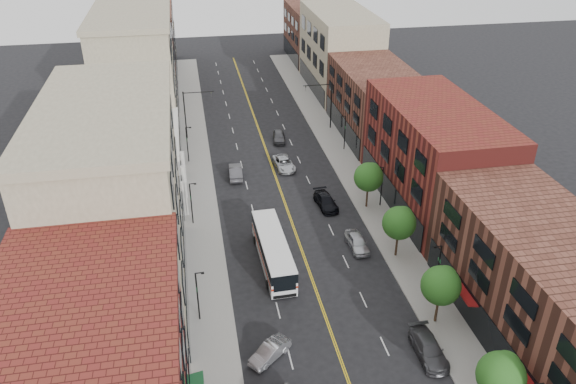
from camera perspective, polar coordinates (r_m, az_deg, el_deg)
ground at (r=46.81m, az=5.78°, el=-17.64°), size 220.00×220.00×0.00m
sidewalk_left at (r=73.73m, az=-9.14°, el=1.42°), size 4.00×110.00×0.15m
sidewalk_right at (r=76.44m, az=5.98°, el=2.71°), size 4.00×110.00×0.15m
bldg_l_tanoffice at (r=50.60m, az=-16.77°, el=-1.80°), size 10.00×22.00×18.00m
bldg_l_white at (r=68.73m, az=-15.08°, el=2.26°), size 10.00×14.00×8.00m
bldg_l_far_a at (r=82.61m, az=-14.96°, el=10.64°), size 10.00×20.00×18.00m
bldg_l_far_b at (r=102.17m, az=-14.32°, el=13.33°), size 10.00×20.00×15.00m
bldg_l_far_c at (r=119.08m, az=-14.15°, el=16.79°), size 10.00×16.00×20.00m
bldg_r_near at (r=50.11m, az=25.42°, el=-9.55°), size 10.00×26.00×10.00m
bldg_r_mid at (r=67.00m, az=14.59°, el=3.52°), size 10.00×22.00×12.00m
bldg_r_far_a at (r=85.28m, az=8.89°, el=9.00°), size 10.00×20.00×10.00m
bldg_r_far_b at (r=103.78m, az=5.24°, el=14.05°), size 10.00×22.00×14.00m
bldg_r_far_c at (r=122.92m, az=2.70°, el=15.82°), size 10.00×18.00×11.00m
tree_r_0 at (r=43.36m, az=20.90°, el=-16.89°), size 3.40×3.40×5.59m
tree_r_1 at (r=49.70m, az=15.34°, el=-9.02°), size 3.40×3.40×5.59m
tree_r_2 at (r=57.10m, az=11.29°, el=-2.99°), size 3.40×3.40×5.59m
tree_r_3 at (r=65.19m, az=8.24°, el=1.61°), size 3.40×3.40×5.59m
lamp_l_1 at (r=49.44m, az=-9.14°, el=-10.16°), size 0.81×0.55×5.05m
lamp_l_2 at (r=62.69m, az=-9.78°, el=-0.93°), size 0.81×0.55×5.05m
lamp_l_3 at (r=76.99m, az=-10.18°, el=4.98°), size 0.81×0.55×5.05m
lamp_r_1 at (r=53.77m, az=15.00°, el=-7.23°), size 0.81×0.55×5.05m
lamp_r_2 at (r=66.15m, az=9.48°, el=0.80°), size 0.81×0.55×5.05m
lamp_r_3 at (r=79.84m, az=5.77°, el=6.20°), size 0.81×0.55×5.05m
signal_mast_left at (r=83.76m, az=-9.96°, el=8.27°), size 4.49×0.18×7.20m
signal_mast_right at (r=86.22m, az=3.95°, el=9.26°), size 4.49×0.18×7.20m
city_bus at (r=56.23m, az=-1.52°, el=-5.86°), size 3.01×11.58×2.96m
car_angle_b at (r=47.14m, az=-1.86°, el=-15.90°), size 3.93×3.59×1.30m
car_parked_mid at (r=48.58m, az=14.10°, el=-15.19°), size 2.07×5.06×1.47m
car_parked_far at (r=59.45m, az=7.04°, el=-5.07°), size 1.90×4.44×1.49m
car_lane_behind at (r=73.15m, az=-5.34°, el=2.08°), size 1.92×4.84×1.57m
car_lane_a at (r=66.41m, az=3.87°, el=-0.95°), size 2.42×5.03×1.41m
car_lane_b at (r=75.16m, az=-0.43°, el=2.93°), size 2.81×5.28×1.41m
car_lane_c at (r=83.24m, az=-0.92°, el=5.66°), size 2.23×4.44×1.45m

